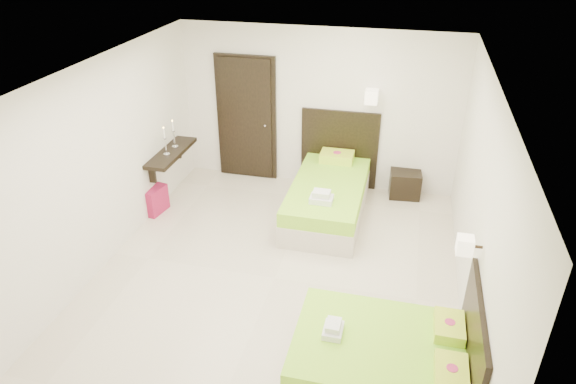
% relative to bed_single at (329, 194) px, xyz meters
% --- Properties ---
extents(floor, '(5.50, 5.50, 0.00)m').
position_rel_bed_single_xyz_m(floor, '(-0.38, -1.78, -0.31)').
color(floor, beige).
rests_on(floor, ground).
extents(bed_single, '(1.27, 2.11, 1.74)m').
position_rel_bed_single_xyz_m(bed_single, '(0.00, 0.00, 0.00)').
color(bed_single, beige).
rests_on(bed_single, ground).
extents(bed_double, '(1.70, 1.45, 1.40)m').
position_rel_bed_single_xyz_m(bed_double, '(1.10, -3.02, -0.06)').
color(bed_double, beige).
rests_on(bed_double, ground).
extents(nightstand, '(0.52, 0.47, 0.43)m').
position_rel_bed_single_xyz_m(nightstand, '(1.11, 0.83, -0.10)').
color(nightstand, black).
rests_on(nightstand, ground).
extents(ottoman, '(0.48, 0.48, 0.41)m').
position_rel_bed_single_xyz_m(ottoman, '(-2.69, -0.60, -0.11)').
color(ottoman, maroon).
rests_on(ottoman, ground).
extents(door, '(1.02, 0.15, 2.14)m').
position_rel_bed_single_xyz_m(door, '(-1.58, 0.92, 0.74)').
color(door, black).
rests_on(door, ground).
extents(console_shelf, '(0.35, 1.20, 0.78)m').
position_rel_bed_single_xyz_m(console_shelf, '(-2.47, -0.18, 0.50)').
color(console_shelf, black).
rests_on(console_shelf, ground).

